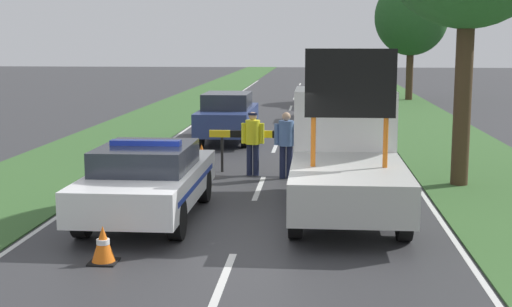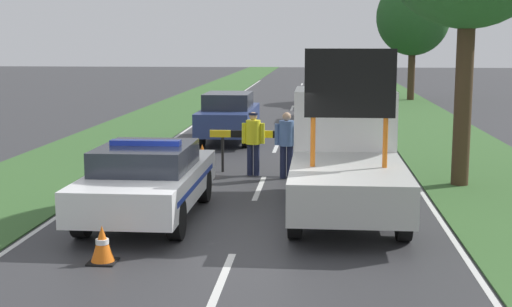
{
  "view_description": "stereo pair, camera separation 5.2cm",
  "coord_description": "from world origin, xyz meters",
  "px_view_note": "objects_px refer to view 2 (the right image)",
  "views": [
    {
      "loc": [
        1.31,
        -11.98,
        3.42
      ],
      "look_at": [
        0.07,
        2.55,
        1.1
      ],
      "focal_mm": 50.0,
      "sensor_mm": 36.0,
      "label": 1
    },
    {
      "loc": [
        1.37,
        -11.98,
        3.42
      ],
      "look_at": [
        0.07,
        2.55,
        1.1
      ],
      "focal_mm": 50.0,
      "sensor_mm": 36.0,
      "label": 2
    }
  ],
  "objects_px": {
    "traffic_cone_behind_barrier": "(202,167)",
    "queued_car_sedan_silver": "(334,100)",
    "police_officer": "(253,138)",
    "police_car": "(148,179)",
    "pedestrian_civilian": "(287,140)",
    "traffic_cone_near_truck": "(102,244)",
    "work_truck": "(345,153)",
    "queued_car_sedan_black": "(332,90)",
    "road_barrier": "(273,138)",
    "traffic_cone_centre_front": "(202,154)",
    "queued_car_hatch_blue": "(229,116)",
    "traffic_cone_lane_edge": "(340,161)",
    "traffic_cone_near_police": "(131,174)",
    "roadside_tree_near_left": "(413,17)"
  },
  "relations": [
    {
      "from": "police_car",
      "to": "queued_car_hatch_blue",
      "type": "height_order",
      "value": "queued_car_hatch_blue"
    },
    {
      "from": "traffic_cone_near_truck",
      "to": "traffic_cone_centre_front",
      "type": "bearing_deg",
      "value": 89.42
    },
    {
      "from": "queued_car_hatch_blue",
      "to": "pedestrian_civilian",
      "type": "bearing_deg",
      "value": 109.3
    },
    {
      "from": "traffic_cone_near_police",
      "to": "queued_car_sedan_silver",
      "type": "relative_size",
      "value": 0.14
    },
    {
      "from": "road_barrier",
      "to": "police_officer",
      "type": "height_order",
      "value": "police_officer"
    },
    {
      "from": "pedestrian_civilian",
      "to": "traffic_cone_lane_edge",
      "type": "bearing_deg",
      "value": 24.79
    },
    {
      "from": "traffic_cone_behind_barrier",
      "to": "queued_car_hatch_blue",
      "type": "relative_size",
      "value": 0.13
    },
    {
      "from": "police_officer",
      "to": "traffic_cone_behind_barrier",
      "type": "xyz_separation_m",
      "value": [
        -1.26,
        -0.44,
        -0.69
      ]
    },
    {
      "from": "police_car",
      "to": "queued_car_hatch_blue",
      "type": "xyz_separation_m",
      "value": [
        0.2,
        10.77,
        0.09
      ]
    },
    {
      "from": "police_officer",
      "to": "roadside_tree_near_left",
      "type": "bearing_deg",
      "value": -87.07
    },
    {
      "from": "police_officer",
      "to": "queued_car_sedan_silver",
      "type": "xyz_separation_m",
      "value": [
        2.29,
        13.32,
        -0.14
      ]
    },
    {
      "from": "police_car",
      "to": "police_officer",
      "type": "bearing_deg",
      "value": 69.7
    },
    {
      "from": "traffic_cone_centre_front",
      "to": "queued_car_sedan_silver",
      "type": "bearing_deg",
      "value": 71.85
    },
    {
      "from": "police_car",
      "to": "police_officer",
      "type": "distance_m",
      "value": 4.87
    },
    {
      "from": "work_truck",
      "to": "pedestrian_civilian",
      "type": "distance_m",
      "value": 3.44
    },
    {
      "from": "road_barrier",
      "to": "traffic_cone_centre_front",
      "type": "relative_size",
      "value": 5.87
    },
    {
      "from": "roadside_tree_near_left",
      "to": "traffic_cone_lane_edge",
      "type": "bearing_deg",
      "value": -101.45
    },
    {
      "from": "work_truck",
      "to": "roadside_tree_near_left",
      "type": "bearing_deg",
      "value": -96.09
    },
    {
      "from": "traffic_cone_behind_barrier",
      "to": "queued_car_sedan_silver",
      "type": "height_order",
      "value": "queued_car_sedan_silver"
    },
    {
      "from": "police_officer",
      "to": "queued_car_sedan_silver",
      "type": "bearing_deg",
      "value": -80.69
    },
    {
      "from": "traffic_cone_behind_barrier",
      "to": "queued_car_sedan_black",
      "type": "distance_m",
      "value": 20.58
    },
    {
      "from": "road_barrier",
      "to": "police_officer",
      "type": "distance_m",
      "value": 0.64
    },
    {
      "from": "road_barrier",
      "to": "traffic_cone_lane_edge",
      "type": "bearing_deg",
      "value": 3.33
    },
    {
      "from": "road_barrier",
      "to": "traffic_cone_centre_front",
      "type": "xyz_separation_m",
      "value": [
        -2.05,
        1.1,
        -0.65
      ]
    },
    {
      "from": "traffic_cone_centre_front",
      "to": "roadside_tree_near_left",
      "type": "xyz_separation_m",
      "value": [
        8.49,
        22.35,
        4.44
      ]
    },
    {
      "from": "queued_car_sedan_silver",
      "to": "queued_car_sedan_black",
      "type": "height_order",
      "value": "queued_car_sedan_black"
    },
    {
      "from": "queued_car_hatch_blue",
      "to": "queued_car_sedan_black",
      "type": "bearing_deg",
      "value": -105.38
    },
    {
      "from": "traffic_cone_near_truck",
      "to": "queued_car_sedan_black",
      "type": "xyz_separation_m",
      "value": [
        4.0,
        27.26,
        0.53
      ]
    },
    {
      "from": "traffic_cone_centre_front",
      "to": "traffic_cone_behind_barrier",
      "type": "relative_size",
      "value": 0.98
    },
    {
      "from": "traffic_cone_near_police",
      "to": "traffic_cone_centre_front",
      "type": "relative_size",
      "value": 1.07
    },
    {
      "from": "police_car",
      "to": "pedestrian_civilian",
      "type": "xyz_separation_m",
      "value": [
        2.48,
        4.26,
        0.21
      ]
    },
    {
      "from": "work_truck",
      "to": "traffic_cone_centre_front",
      "type": "distance_m",
      "value": 6.34
    },
    {
      "from": "traffic_cone_near_police",
      "to": "roadside_tree_near_left",
      "type": "bearing_deg",
      "value": 69.24
    },
    {
      "from": "traffic_cone_near_police",
      "to": "traffic_cone_centre_front",
      "type": "bearing_deg",
      "value": 69.45
    },
    {
      "from": "traffic_cone_near_truck",
      "to": "queued_car_hatch_blue",
      "type": "relative_size",
      "value": 0.13
    },
    {
      "from": "police_car",
      "to": "traffic_cone_behind_barrier",
      "type": "height_order",
      "value": "police_car"
    },
    {
      "from": "queued_car_sedan_black",
      "to": "police_officer",
      "type": "bearing_deg",
      "value": 83.27
    },
    {
      "from": "roadside_tree_near_left",
      "to": "work_truck",
      "type": "bearing_deg",
      "value": -99.77
    },
    {
      "from": "police_car",
      "to": "police_officer",
      "type": "height_order",
      "value": "police_officer"
    },
    {
      "from": "police_officer",
      "to": "traffic_cone_near_police",
      "type": "distance_m",
      "value": 3.29
    },
    {
      "from": "traffic_cone_lane_edge",
      "to": "queued_car_sedan_silver",
      "type": "xyz_separation_m",
      "value": [
        0.07,
        12.63,
        0.54
      ]
    },
    {
      "from": "traffic_cone_near_truck",
      "to": "work_truck",
      "type": "bearing_deg",
      "value": 45.6
    },
    {
      "from": "road_barrier",
      "to": "traffic_cone_near_police",
      "type": "xyz_separation_m",
      "value": [
        -3.24,
        -2.08,
        -0.63
      ]
    },
    {
      "from": "road_barrier",
      "to": "traffic_cone_lane_edge",
      "type": "xyz_separation_m",
      "value": [
        1.75,
        0.26,
        -0.64
      ]
    },
    {
      "from": "police_officer",
      "to": "roadside_tree_near_left",
      "type": "distance_m",
      "value": 25.14
    },
    {
      "from": "queued_car_sedan_black",
      "to": "road_barrier",
      "type": "bearing_deg",
      "value": 84.51
    },
    {
      "from": "queued_car_sedan_silver",
      "to": "queued_car_hatch_blue",
      "type": "bearing_deg",
      "value": 62.55
    },
    {
      "from": "road_barrier",
      "to": "queued_car_sedan_black",
      "type": "distance_m",
      "value": 19.48
    },
    {
      "from": "traffic_cone_centre_front",
      "to": "traffic_cone_lane_edge",
      "type": "distance_m",
      "value": 3.88
    },
    {
      "from": "traffic_cone_centre_front",
      "to": "traffic_cone_lane_edge",
      "type": "relative_size",
      "value": 0.98
    }
  ]
}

